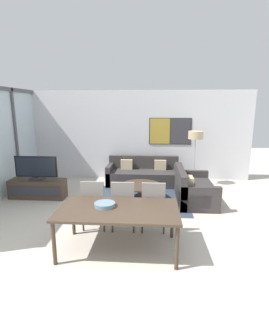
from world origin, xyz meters
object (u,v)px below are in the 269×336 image
dining_table (118,212)px  dining_chair_left (94,202)px  dining_chair_right (153,204)px  tv_console (38,189)px  fruit_bowl (105,204)px  sofa_side (192,190)px  coffee_table (141,188)px  dining_chair_centre (123,203)px  floor_lamp (196,138)px  television (36,168)px  sofa_main (143,175)px

dining_table → dining_chair_left: 0.93m
dining_chair_right → tv_console: bearing=150.9°
dining_chair_right → fruit_bowl: 1.05m
sofa_side → dining_table: (-1.52, -2.41, 0.40)m
sofa_side → coffee_table: size_ratio=1.61×
sofa_side → dining_chair_left: size_ratio=1.65×
dining_chair_centre → floor_lamp: bearing=59.7°
television → dining_table: (2.41, -2.37, -0.12)m
sofa_main → dining_table: sofa_main is taller
tv_console → dining_table: (2.41, -2.37, 0.42)m
sofa_main → dining_chair_centre: size_ratio=2.19×
floor_lamp → sofa_side: bearing=-100.1°
sofa_main → dining_chair_right: (0.31, -3.11, 0.27)m
floor_lamp → television: bearing=-162.0°
sofa_side → floor_lamp: floor_lamp is taller
dining_chair_left → fruit_bowl: 0.77m
sofa_main → sofa_side: (1.27, -1.41, -0.00)m
dining_chair_left → fruit_bowl: dining_chair_left is taller
coffee_table → dining_table: bearing=-96.0°
coffee_table → dining_table: size_ratio=0.52×
dining_chair_left → fruit_bowl: size_ratio=2.89×
television → fruit_bowl: 3.16m
tv_console → dining_chair_right: size_ratio=1.44×
dining_table → fruit_bowl: size_ratio=5.64×
coffee_table → fruit_bowl: size_ratio=2.96×
dining_table → dining_chair_centre: dining_chair_centre is taller
dining_chair_left → dining_chair_centre: same height
sofa_side → dining_chair_centre: 2.29m
television → fruit_bowl: size_ratio=3.19×
sofa_main → dining_chair_left: bearing=-104.7°
tv_console → dining_chair_centre: 2.93m
dining_chair_centre → dining_chair_right: bearing=-0.1°
sofa_side → dining_chair_right: dining_chair_right is taller
sofa_main → dining_table: bearing=-93.8°
floor_lamp → fruit_bowl: bearing=-118.6°
coffee_table → tv_console: bearing=-178.8°
tv_console → dining_chair_centre: (2.41, -1.65, 0.30)m
tv_console → dining_chair_left: size_ratio=1.44×
dining_chair_centre → fruit_bowl: 0.72m
television → floor_lamp: (4.16, 1.36, 0.63)m
dining_chair_right → floor_lamp: size_ratio=0.61×
dining_chair_left → dining_chair_right: bearing=-0.5°
coffee_table → fruit_bowl: (-0.49, -2.35, 0.46)m
sofa_main → dining_chair_centre: dining_chair_centre is taller
coffee_table → dining_chair_right: size_ratio=1.02×
fruit_bowl → dining_chair_centre: bearing=70.3°
television → fruit_bowl: (2.18, -2.30, -0.03)m
dining_chair_centre → sofa_side: bearing=48.0°
coffee_table → fruit_bowl: 2.45m
dining_table → floor_lamp: (1.76, 3.72, 0.76)m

